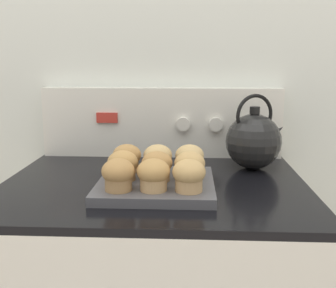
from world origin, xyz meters
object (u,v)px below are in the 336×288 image
(muffin_r1_c0, at_px, (123,165))
(muffin_r0_c0, at_px, (118,175))
(muffin_r1_c2, at_px, (190,167))
(muffin_r2_c0, at_px, (127,158))
(muffin_r0_c1, at_px, (153,175))
(muffin_r0_c2, at_px, (189,175))
(muffin_r2_c1, at_px, (158,158))
(muffin_r1_c1, at_px, (157,166))
(muffin_r2_c2, at_px, (190,158))
(muffin_pan, at_px, (156,185))
(tea_kettle, at_px, (254,140))

(muffin_r1_c0, bearing_deg, muffin_r0_c0, -87.89)
(muffin_r1_c2, height_order, muffin_r2_c0, same)
(muffin_r0_c1, relative_size, muffin_r0_c2, 1.00)
(muffin_r2_c1, bearing_deg, muffin_r0_c2, -62.86)
(muffin_r0_c0, relative_size, muffin_r0_c2, 1.00)
(muffin_r0_c0, relative_size, muffin_r1_c1, 1.00)
(muffin_r2_c1, xyz_separation_m, muffin_r2_c2, (0.08, 0.00, 0.00))
(muffin_r0_c0, height_order, muffin_r1_c0, same)
(muffin_r2_c2, bearing_deg, muffin_r1_c0, -153.33)
(muffin_r0_c0, xyz_separation_m, muffin_r0_c1, (0.08, 0.00, 0.00))
(muffin_r0_c2, relative_size, muffin_r2_c1, 1.00)
(muffin_pan, bearing_deg, muffin_r0_c1, -89.45)
(muffin_r2_c1, bearing_deg, muffin_pan, -88.89)
(muffin_pan, distance_m, muffin_r2_c2, 0.12)
(muffin_r1_c1, xyz_separation_m, muffin_r2_c0, (-0.08, 0.08, 0.00))
(muffin_r0_c0, xyz_separation_m, muffin_r2_c0, (-0.00, 0.16, 0.00))
(muffin_r1_c1, xyz_separation_m, muffin_r2_c2, (0.08, 0.08, 0.00))
(muffin_r0_c0, xyz_separation_m, muffin_r1_c2, (0.16, 0.08, 0.00))
(muffin_r0_c1, bearing_deg, muffin_r2_c1, 90.83)
(muffin_r1_c0, height_order, muffin_r1_c1, same)
(muffin_r2_c0, distance_m, tea_kettle, 0.36)
(muffin_r2_c1, bearing_deg, muffin_r1_c1, -86.97)
(muffin_r2_c1, bearing_deg, tea_kettle, 26.88)
(muffin_pan, bearing_deg, muffin_r2_c1, 91.11)
(muffin_r0_c1, relative_size, muffin_r2_c1, 1.00)
(muffin_r2_c1, bearing_deg, muffin_r2_c2, 2.47)
(muffin_r0_c0, distance_m, muffin_r2_c2, 0.22)
(muffin_r1_c1, xyz_separation_m, muffin_r1_c2, (0.08, -0.00, 0.00))
(muffin_r2_c0, xyz_separation_m, muffin_r2_c1, (0.08, 0.00, 0.00))
(muffin_r0_c0, distance_m, muffin_r0_c2, 0.15)
(muffin_r2_c1, relative_size, tea_kettle, 0.34)
(muffin_pan, xyz_separation_m, muffin_r1_c1, (0.00, -0.00, 0.05))
(tea_kettle, bearing_deg, muffin_r1_c0, -148.40)
(muffin_r0_c1, bearing_deg, tea_kettle, 47.86)
(muffin_r0_c2, distance_m, muffin_r2_c0, 0.22)
(muffin_pan, xyz_separation_m, muffin_r0_c2, (0.08, -0.08, 0.05))
(muffin_r0_c2, distance_m, muffin_r1_c2, 0.08)
(muffin_pan, xyz_separation_m, muffin_r2_c2, (0.08, 0.08, 0.05))
(muffin_r1_c2, relative_size, muffin_r2_c0, 1.00)
(muffin_r1_c0, height_order, muffin_r2_c0, same)
(muffin_r0_c0, height_order, muffin_r1_c1, same)
(muffin_r0_c1, bearing_deg, muffin_r2_c2, 63.43)
(muffin_r0_c1, distance_m, muffin_r2_c1, 0.15)
(muffin_r2_c1, bearing_deg, muffin_r0_c0, -115.43)
(muffin_pan, bearing_deg, muffin_r0_c2, -45.17)
(muffin_r0_c2, relative_size, muffin_r1_c0, 1.00)
(muffin_r0_c0, bearing_deg, muffin_r2_c1, 64.57)
(muffin_pan, height_order, muffin_r1_c0, muffin_r1_c0)
(muffin_r0_c0, relative_size, muffin_r1_c0, 1.00)
(muffin_r0_c1, relative_size, muffin_r1_c2, 1.00)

